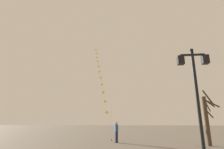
{
  "coord_description": "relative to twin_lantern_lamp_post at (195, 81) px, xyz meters",
  "views": [
    {
      "loc": [
        -0.57,
        -0.62,
        1.67
      ],
      "look_at": [
        -2.67,
        20.26,
        7.29
      ],
      "focal_mm": 28.55,
      "sensor_mm": 36.0,
      "label": 1
    }
  ],
  "objects": [
    {
      "name": "ground_plane",
      "position": [
        -2.32,
        12.65,
        -3.43
      ],
      "size": [
        160.0,
        160.0,
        0.0
      ],
      "primitive_type": "plane",
      "color": "#756B5B"
    },
    {
      "name": "twin_lantern_lamp_post",
      "position": [
        0.0,
        0.0,
        0.0
      ],
      "size": [
        1.35,
        0.28,
        4.96
      ],
      "color": "black",
      "rests_on": "ground_plane"
    },
    {
      "name": "kite_train",
      "position": [
        -7.26,
        17.72,
        5.03
      ],
      "size": [
        5.24,
        16.8,
        16.26
      ],
      "color": "brown",
      "rests_on": "ground_plane"
    },
    {
      "name": "kite_flyer",
      "position": [
        -4.12,
        7.85,
        -2.52
      ],
      "size": [
        0.34,
        0.63,
        1.71
      ],
      "rotation": [
        0.0,
        0.0,
        1.88
      ],
      "color": "#1E1E2D",
      "rests_on": "ground_plane"
    },
    {
      "name": "bare_tree",
      "position": [
        2.83,
        6.38,
        -1.43
      ],
      "size": [
        1.02,
        1.47,
        4.09
      ],
      "color": "#423323",
      "rests_on": "ground_plane"
    }
  ]
}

